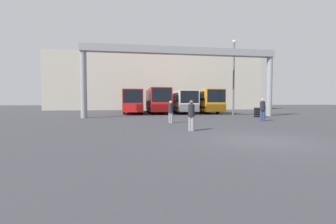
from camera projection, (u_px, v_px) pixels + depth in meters
The scene contains 12 objects.
ground_plane at pixel (260, 140), 9.00m from camera, with size 200.00×200.00×0.00m, color #38383D.
building_backdrop at pixel (156, 84), 48.79m from camera, with size 42.11×12.00×10.89m.
overhead_gantry at pixel (183, 61), 22.77m from camera, with size 19.92×0.80×7.06m.
bus_slot_0 at pixel (133, 100), 30.87m from camera, with size 2.44×10.58×3.06m.
bus_slot_1 at pixel (157, 99), 31.35m from camera, with size 2.56×10.51×3.28m.
bus_slot_2 at pixel (179, 101), 32.58m from camera, with size 2.47×11.93×2.98m.
bus_slot_3 at pixel (203, 100), 32.66m from camera, with size 2.55×11.06×3.16m.
pedestrian_near_right at pixel (191, 115), 11.91m from camera, with size 0.34×0.34×1.63m.
pedestrian_far_center at pixel (171, 111), 16.35m from camera, with size 0.34×0.34×1.63m.
pedestrian_near_center at pixel (262, 109), 17.96m from camera, with size 0.38×0.38×1.82m.
tire_stack at pixel (259, 112), 22.77m from camera, with size 1.04×1.04×0.96m.
lamp_post at pixel (234, 75), 25.28m from camera, with size 0.36×0.36×8.48m.
Camera 1 is at (-5.03, -8.26, 1.55)m, focal length 24.00 mm.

